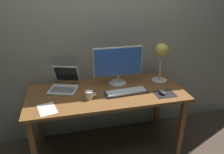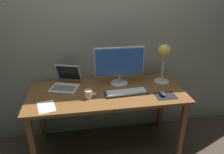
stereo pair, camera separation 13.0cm
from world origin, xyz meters
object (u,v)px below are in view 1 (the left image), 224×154
desk_lamp (162,54)px  mouse (162,92)px  coffee_mug (89,95)px  monitor (118,64)px  keyboard_main (126,92)px  laptop (65,82)px

desk_lamp → mouse: size_ratio=4.56×
desk_lamp → coffee_mug: bearing=-165.0°
monitor → keyboard_main: bearing=-82.1°
keyboard_main → monitor: bearing=97.9°
laptop → monitor: bearing=-3.5°
desk_lamp → laptop: bearing=176.2°
laptop → mouse: size_ratio=4.05×
mouse → monitor: bearing=138.5°
mouse → coffee_mug: bearing=174.1°
desk_lamp → mouse: 0.43m
keyboard_main → desk_lamp: 0.57m
laptop → coffee_mug: size_ratio=3.52×
coffee_mug → desk_lamp: bearing=15.0°
monitor → mouse: 0.55m
keyboard_main → desk_lamp: desk_lamp is taller
monitor → desk_lamp: bearing=-4.2°
laptop → mouse: (0.95, -0.37, -0.04)m
monitor → coffee_mug: size_ratio=4.82×
monitor → mouse: (0.38, -0.33, -0.22)m
monitor → mouse: monitor is taller
keyboard_main → mouse: bearing=-16.7°
mouse → keyboard_main: bearing=163.3°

